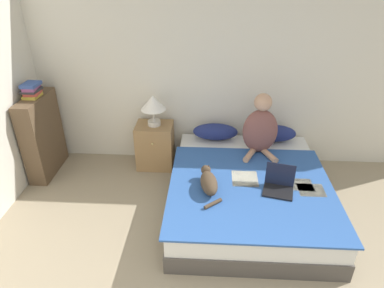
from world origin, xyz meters
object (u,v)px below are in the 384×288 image
at_px(laptop_open, 279,185).
at_px(book_stack_top, 32,90).
at_px(bookshelf, 42,136).
at_px(pillow_far, 273,133).
at_px(person_sitting, 260,128).
at_px(nightstand, 155,145).
at_px(table_lamp, 153,104).
at_px(pillow_near, 215,132).
at_px(bed, 248,192).
at_px(cat_tabby, 209,182).

relative_size(laptop_open, book_stack_top, 1.49).
xyz_separation_m(laptop_open, bookshelf, (-2.84, 0.83, 0.06)).
distance_m(pillow_far, book_stack_top, 3.01).
xyz_separation_m(person_sitting, nightstand, (-1.32, 0.27, -0.43)).
bearing_deg(table_lamp, nightstand, -174.34).
bearing_deg(person_sitting, pillow_near, 149.81).
bearing_deg(bookshelf, pillow_far, 4.77).
bearing_deg(person_sitting, laptop_open, -80.99).
bearing_deg(bed, table_lamp, 144.79).
relative_size(bed, table_lamp, 5.03).
xyz_separation_m(person_sitting, cat_tabby, (-0.59, -0.79, -0.23)).
bearing_deg(pillow_near, laptop_open, -58.95).
bearing_deg(book_stack_top, cat_tabby, -21.97).
height_order(laptop_open, table_lamp, table_lamp).
bearing_deg(pillow_far, table_lamp, -178.74).
relative_size(bed, cat_tabby, 3.49).
relative_size(pillow_near, person_sitting, 0.77).
distance_m(table_lamp, book_stack_top, 1.43).
relative_size(pillow_near, pillow_far, 1.00).
relative_size(bed, pillow_near, 3.48).
bearing_deg(laptop_open, cat_tabby, -164.64).
xyz_separation_m(laptop_open, book_stack_top, (-2.83, 0.83, 0.66)).
xyz_separation_m(pillow_near, person_sitting, (0.52, -0.31, 0.21)).
relative_size(cat_tabby, book_stack_top, 2.45).
xyz_separation_m(table_lamp, bookshelf, (-1.40, -0.21, -0.37)).
distance_m(bed, cat_tabby, 0.59).
xyz_separation_m(bed, book_stack_top, (-2.56, 0.61, 0.93)).
xyz_separation_m(pillow_near, pillow_far, (0.74, 0.00, 0.00)).
bearing_deg(nightstand, table_lamp, 5.66).
relative_size(bookshelf, book_stack_top, 4.41).
distance_m(cat_tabby, bookshelf, 2.28).
height_order(pillow_near, pillow_far, same).
bearing_deg(bed, person_sitting, 74.52).
bearing_deg(bookshelf, book_stack_top, -27.60).
xyz_separation_m(pillow_near, book_stack_top, (-2.19, -0.25, 0.61)).
distance_m(laptop_open, book_stack_top, 3.02).
xyz_separation_m(pillow_far, laptop_open, (-0.10, -1.07, -0.05)).
bearing_deg(cat_tabby, nightstand, 23.94).
xyz_separation_m(pillow_far, cat_tabby, (-0.81, -1.10, -0.02)).
xyz_separation_m(bed, person_sitting, (0.15, 0.55, 0.53)).
height_order(bookshelf, book_stack_top, book_stack_top).
height_order(laptop_open, book_stack_top, book_stack_top).
bearing_deg(pillow_near, table_lamp, -177.55).
bearing_deg(nightstand, bookshelf, -171.42).
bearing_deg(person_sitting, bed, -105.48).
height_order(bed, bookshelf, bookshelf).
distance_m(pillow_near, nightstand, 0.82).
distance_m(person_sitting, book_stack_top, 2.74).
height_order(person_sitting, table_lamp, person_sitting).
relative_size(person_sitting, bookshelf, 0.72).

